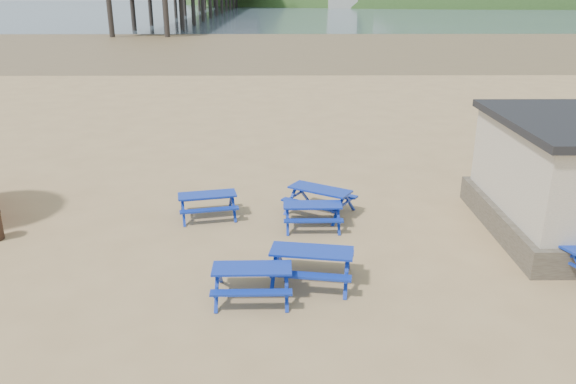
{
  "coord_description": "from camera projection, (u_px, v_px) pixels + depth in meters",
  "views": [
    {
      "loc": [
        1.17,
        -12.97,
        6.29
      ],
      "look_at": [
        1.3,
        1.5,
        1.0
      ],
      "focal_mm": 35.0,
      "sensor_mm": 36.0,
      "label": 1
    }
  ],
  "objects": [
    {
      "name": "ground",
      "position": [
        238.0,
        249.0,
        14.33
      ],
      "size": [
        400.0,
        400.0,
        0.0
      ],
      "primitive_type": "plane",
      "color": "tan",
      "rests_on": "ground"
    },
    {
      "name": "wet_sand",
      "position": [
        273.0,
        44.0,
        65.98
      ],
      "size": [
        400.0,
        400.0,
        0.0
      ],
      "primitive_type": "plane",
      "color": "brown",
      "rests_on": "ground"
    },
    {
      "name": "sea",
      "position": [
        279.0,
        9.0,
        173.98
      ],
      "size": [
        400.0,
        400.0,
        0.0
      ],
      "primitive_type": "plane",
      "color": "#455662",
      "rests_on": "ground"
    },
    {
      "name": "picnic_table_blue_a",
      "position": [
        208.0,
        205.0,
        16.27
      ],
      "size": [
        1.9,
        1.65,
        0.69
      ],
      "rotation": [
        0.0,
        0.0,
        0.21
      ],
      "color": "#1730A3",
      "rests_on": "ground"
    },
    {
      "name": "picnic_table_blue_b",
      "position": [
        320.0,
        201.0,
        16.52
      ],
      "size": [
        2.31,
        2.19,
        0.76
      ],
      "rotation": [
        0.0,
        0.0,
        -0.55
      ],
      "color": "#1730A3",
      "rests_on": "ground"
    },
    {
      "name": "picnic_table_blue_c",
      "position": [
        312.0,
        215.0,
        15.57
      ],
      "size": [
        1.62,
        1.31,
        0.67
      ],
      "rotation": [
        0.0,
        0.0,
        0.01
      ],
      "color": "#1730A3",
      "rests_on": "ground"
    },
    {
      "name": "picnic_table_blue_d",
      "position": [
        312.0,
        266.0,
        12.65
      ],
      "size": [
        2.06,
        1.76,
        0.77
      ],
      "rotation": [
        0.0,
        0.0,
        -0.16
      ],
      "color": "#1730A3",
      "rests_on": "ground"
    },
    {
      "name": "picnic_table_blue_e",
      "position": [
        252.0,
        282.0,
        12.01
      ],
      "size": [
        1.7,
        1.38,
        0.71
      ],
      "rotation": [
        0.0,
        0.0,
        0.01
      ],
      "color": "#1730A3",
      "rests_on": "ground"
    },
    {
      "name": "headland_town",
      "position": [
        495.0,
        28.0,
        234.19
      ],
      "size": [
        264.0,
        144.0,
        108.0
      ],
      "color": "#2D4C1E",
      "rests_on": "ground"
    }
  ]
}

